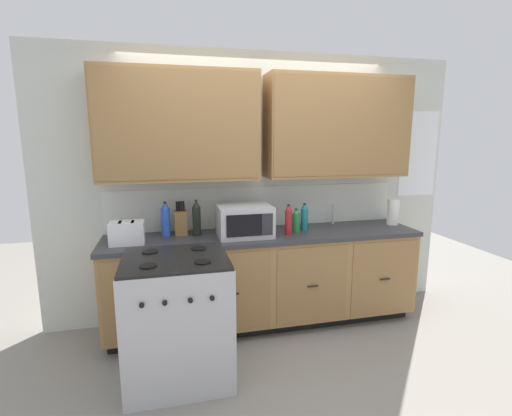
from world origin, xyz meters
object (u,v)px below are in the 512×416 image
at_px(toaster, 127,233).
at_px(bottle_teal, 304,217).
at_px(bottle_dark, 197,218).
at_px(knife_block, 181,222).
at_px(stove_range, 178,318).
at_px(bottle_green, 296,220).
at_px(microwave, 245,221).
at_px(paper_towel_roll, 393,212).
at_px(bottle_red, 288,220).
at_px(bottle_blue, 166,219).

height_order(toaster, bottle_teal, bottle_teal).
height_order(bottle_dark, bottle_teal, bottle_dark).
relative_size(toaster, knife_block, 0.90).
relative_size(toaster, bottle_teal, 1.08).
bearing_deg(stove_range, bottle_green, 28.63).
relative_size(stove_range, microwave, 1.98).
bearing_deg(knife_block, microwave, -19.21).
bearing_deg(knife_block, bottle_teal, -5.17).
bearing_deg(paper_towel_roll, bottle_teal, -179.77).
height_order(microwave, bottle_red, bottle_red).
relative_size(microwave, bottle_blue, 1.53).
bearing_deg(toaster, bottle_green, 1.93).
bearing_deg(bottle_dark, paper_towel_roll, -1.17).
distance_m(bottle_red, bottle_blue, 1.11).
distance_m(knife_block, paper_towel_roll, 2.13).
bearing_deg(microwave, bottle_green, 3.63).
relative_size(bottle_red, bottle_dark, 0.87).
xyz_separation_m(paper_towel_roll, bottle_green, (-1.07, -0.06, -0.02)).
bearing_deg(bottle_blue, knife_block, 12.03).
distance_m(knife_block, bottle_red, 0.99).
relative_size(paper_towel_roll, bottle_red, 0.92).
bearing_deg(bottle_dark, bottle_blue, 173.27).
xyz_separation_m(microwave, toaster, (-1.01, -0.02, -0.04)).
bearing_deg(bottle_teal, toaster, -176.17).
relative_size(knife_block, bottle_teal, 1.19).
height_order(knife_block, paper_towel_roll, knife_block).
bearing_deg(knife_block, toaster, -154.65).
bearing_deg(stove_range, paper_towel_roll, 17.17).
relative_size(microwave, bottle_dark, 1.47).
bearing_deg(bottle_teal, paper_towel_roll, 0.23).
height_order(bottle_red, bottle_blue, bottle_blue).
bearing_deg(microwave, knife_block, 160.79).
bearing_deg(bottle_red, toaster, 178.50).
bearing_deg(bottle_green, bottle_blue, 173.60).
distance_m(microwave, toaster, 1.01).
height_order(microwave, bottle_teal, microwave).
height_order(toaster, bottle_red, bottle_red).
bearing_deg(bottle_dark, toaster, -165.51).
distance_m(stove_range, knife_block, 0.96).
relative_size(knife_block, bottle_green, 1.38).
bearing_deg(bottle_teal, bottle_green, -151.15).
height_order(stove_range, toaster, toaster).
height_order(knife_block, bottle_teal, knife_block).
bearing_deg(stove_range, bottle_teal, 28.65).
distance_m(bottle_red, bottle_teal, 0.25).
relative_size(paper_towel_roll, bottle_teal, 1.00).
distance_m(microwave, bottle_red, 0.40).
bearing_deg(microwave, bottle_blue, 166.51).
distance_m(bottle_dark, bottle_green, 0.93).
xyz_separation_m(toaster, bottle_dark, (0.59, 0.15, 0.06)).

